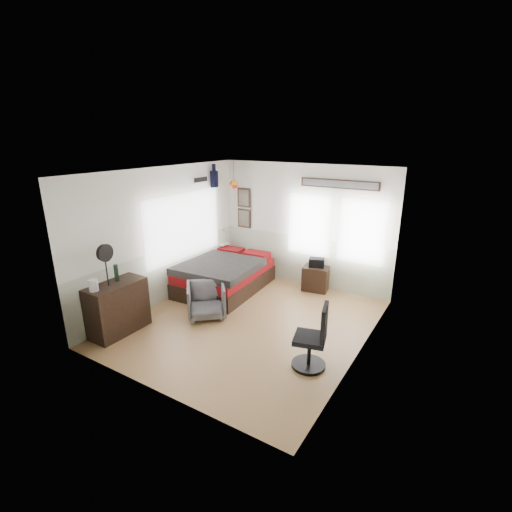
% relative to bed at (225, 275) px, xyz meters
% --- Properties ---
extents(ground_plane, '(4.00, 4.50, 0.01)m').
position_rel_bed_xyz_m(ground_plane, '(1.30, -1.03, -0.33)').
color(ground_plane, '#A9784E').
extents(room_shell, '(4.02, 4.52, 2.71)m').
position_rel_bed_xyz_m(room_shell, '(1.22, -0.84, 1.28)').
color(room_shell, silver).
rests_on(room_shell, ground_plane).
extents(wall_decor, '(3.55, 1.32, 1.44)m').
position_rel_bed_xyz_m(wall_decor, '(0.20, 0.93, 1.77)').
color(wall_decor, '#402619').
rests_on(wall_decor, room_shell).
extents(bed, '(1.62, 2.19, 0.67)m').
position_rel_bed_xyz_m(bed, '(0.00, 0.00, 0.00)').
color(bed, black).
rests_on(bed, ground_plane).
extents(dresser, '(0.48, 1.00, 0.90)m').
position_rel_bed_xyz_m(dresser, '(-0.44, -2.47, 0.12)').
color(dresser, black).
rests_on(dresser, ground_plane).
extents(armchair, '(0.98, 0.98, 0.64)m').
position_rel_bed_xyz_m(armchair, '(0.48, -1.23, -0.01)').
color(armchair, slate).
rests_on(armchair, ground_plane).
extents(nightstand, '(0.60, 0.51, 0.54)m').
position_rel_bed_xyz_m(nightstand, '(1.73, 1.02, -0.06)').
color(nightstand, black).
rests_on(nightstand, ground_plane).
extents(task_chair, '(0.54, 0.54, 1.01)m').
position_rel_bed_xyz_m(task_chair, '(2.83, -1.69, 0.08)').
color(task_chair, black).
rests_on(task_chair, ground_plane).
extents(kettle, '(0.17, 0.14, 0.19)m').
position_rel_bed_xyz_m(kettle, '(-0.46, -2.85, 0.67)').
color(kettle, silver).
rests_on(kettle, dresser).
extents(bottle, '(0.07, 0.07, 0.29)m').
position_rel_bed_xyz_m(bottle, '(-0.50, -2.37, 0.71)').
color(bottle, black).
rests_on(bottle, dresser).
extents(stand_fan, '(0.10, 0.29, 0.71)m').
position_rel_bed_xyz_m(stand_fan, '(-0.44, -2.58, 1.13)').
color(stand_fan, black).
rests_on(stand_fan, dresser).
extents(black_bag, '(0.38, 0.31, 0.19)m').
position_rel_bed_xyz_m(black_bag, '(1.73, 1.02, 0.31)').
color(black_bag, black).
rests_on(black_bag, nightstand).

